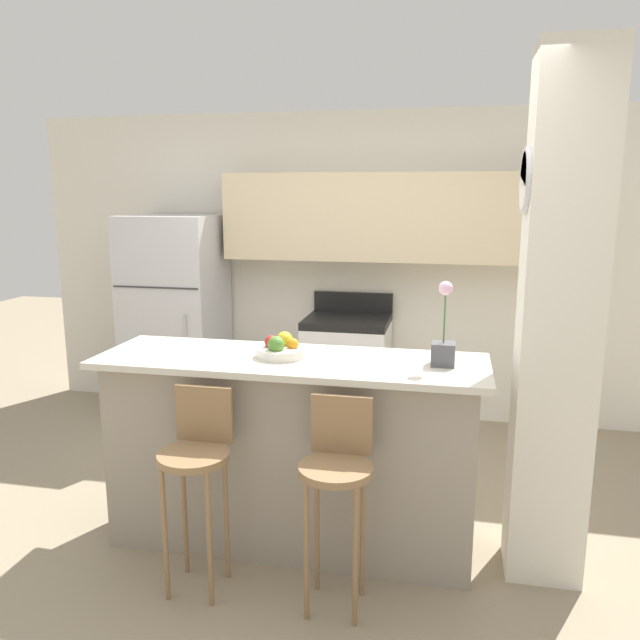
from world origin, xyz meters
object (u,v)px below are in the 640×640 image
refrigerator (176,318)px  fruit_bowl (281,349)px  trash_bin (235,407)px  stove_range (347,371)px  bar_stool_left (197,459)px  orchid_vase (444,342)px  bar_stool_right (337,473)px

refrigerator → fruit_bowl: 2.26m
fruit_bowl → trash_bin: size_ratio=0.70×
stove_range → refrigerator: bearing=-178.0°
refrigerator → stove_range: size_ratio=1.60×
trash_bin → stove_range: bearing=18.7°
stove_range → trash_bin: 0.96m
refrigerator → bar_stool_left: refrigerator is taller
trash_bin → orchid_vase: bearing=-42.1°
bar_stool_left → orchid_vase: orchid_vase is taller
bar_stool_right → trash_bin: bar_stool_right is taller
stove_range → orchid_vase: bearing=-66.4°
orchid_vase → fruit_bowl: size_ratio=1.60×
refrigerator → stove_range: (1.47, 0.05, -0.40)m
bar_stool_right → orchid_vase: orchid_vase is taller
bar_stool_left → orchid_vase: size_ratio=2.32×
fruit_bowl → trash_bin: (-0.82, 1.50, -0.90)m
orchid_vase → fruit_bowl: (-0.84, -0.01, -0.08)m
bar_stool_right → trash_bin: (-1.21, 1.98, -0.47)m
orchid_vase → refrigerator: bearing=142.4°
bar_stool_right → fruit_bowl: size_ratio=3.70×
trash_bin → bar_stool_left: bearing=-75.1°
bar_stool_left → orchid_vase: bearing=23.7°
bar_stool_left → trash_bin: bar_stool_left is taller
bar_stool_left → stove_range: bearing=81.5°
stove_range → bar_stool_left: size_ratio=1.09×
stove_range → fruit_bowl: bearing=-91.7°
orchid_vase → trash_bin: orchid_vase is taller
bar_stool_left → trash_bin: size_ratio=2.59×
refrigerator → stove_range: bearing=2.0°
stove_range → fruit_bowl: size_ratio=4.02×
refrigerator → bar_stool_right: size_ratio=1.74×
fruit_bowl → bar_stool_right: bearing=-50.9°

